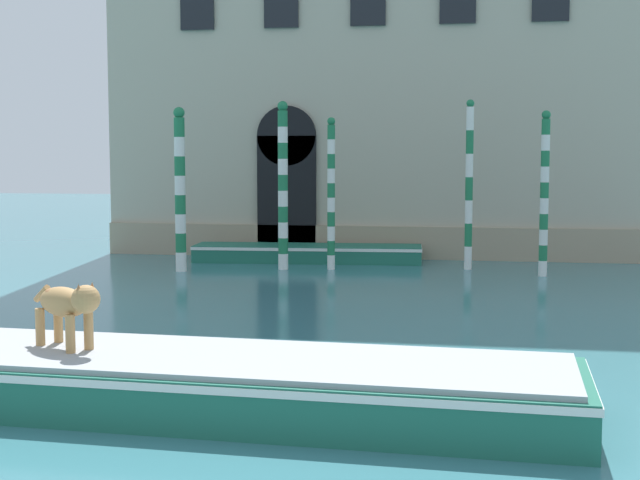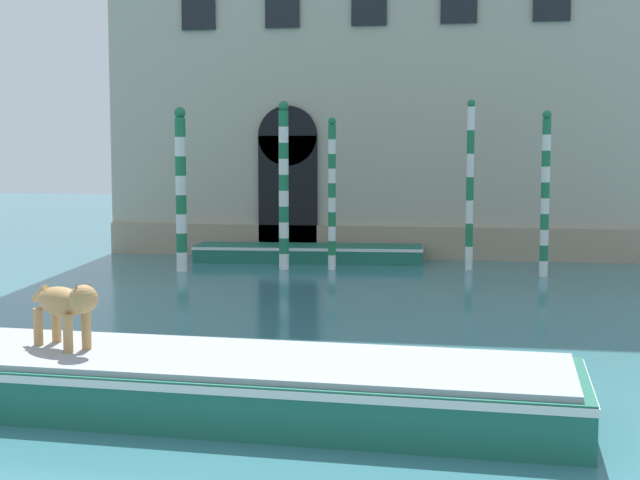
# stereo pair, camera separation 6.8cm
# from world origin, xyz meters

# --- Properties ---
(boat_foreground) EXTENTS (8.38, 2.39, 0.63)m
(boat_foreground) POSITION_xyz_m (1.71, 6.53, 0.33)
(boat_foreground) COLOR #1E6651
(boat_foreground) RESTS_ON ground_plane
(dog_on_deck) EXTENTS (1.06, 0.75, 0.79)m
(dog_on_deck) POSITION_xyz_m (0.10, 6.58, 1.14)
(dog_on_deck) COLOR tan
(dog_on_deck) RESTS_ON boat_foreground
(boat_moored_near_palazzo) EXTENTS (6.15, 1.76, 0.45)m
(boat_moored_near_palazzo) POSITION_xyz_m (0.32, 20.45, 0.24)
(boat_moored_near_palazzo) COLOR #1E6651
(boat_moored_near_palazzo) RESTS_ON ground_plane
(mooring_pole_0) EXTENTS (0.19, 0.19, 4.20)m
(mooring_pole_0) POSITION_xyz_m (4.55, 19.53, 2.11)
(mooring_pole_0) COLOR white
(mooring_pole_0) RESTS_ON ground_plane
(mooring_pole_1) EXTENTS (0.21, 0.21, 3.87)m
(mooring_pole_1) POSITION_xyz_m (6.29, 18.53, 1.95)
(mooring_pole_1) COLOR white
(mooring_pole_1) RESTS_ON ground_plane
(mooring_pole_2) EXTENTS (0.27, 0.27, 3.99)m
(mooring_pole_2) POSITION_xyz_m (-2.38, 17.98, 2.02)
(mooring_pole_2) COLOR white
(mooring_pole_2) RESTS_ON ground_plane
(mooring_pole_3) EXTENTS (0.26, 0.26, 4.16)m
(mooring_pole_3) POSITION_xyz_m (0.01, 18.76, 2.10)
(mooring_pole_3) COLOR white
(mooring_pole_3) RESTS_ON ground_plane
(mooring_pole_4) EXTENTS (0.20, 0.20, 3.76)m
(mooring_pole_4) POSITION_xyz_m (1.19, 18.96, 1.90)
(mooring_pole_4) COLOR white
(mooring_pole_4) RESTS_ON ground_plane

